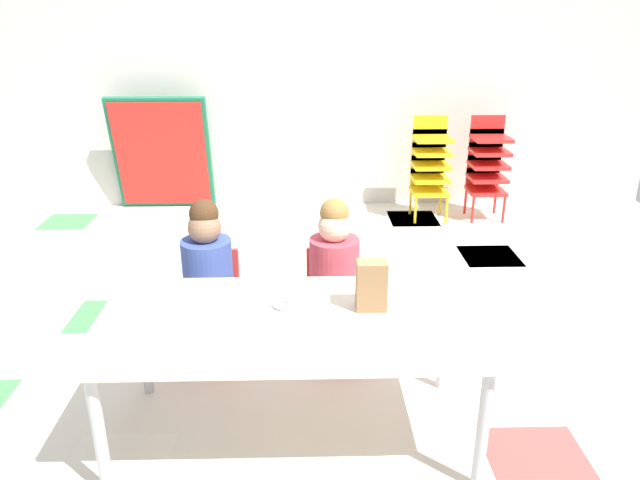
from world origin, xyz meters
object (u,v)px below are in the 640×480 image
at_px(folded_activity_table, 162,154).
at_px(donut_powdered_on_plate, 285,303).
at_px(seated_child_near_camera, 208,268).
at_px(kid_chair_red_stack, 487,162).
at_px(kid_chair_yellow_stack, 430,162).
at_px(craft_table, 293,327).
at_px(seated_child_middle_seat, 334,266).
at_px(paper_bag_brown, 371,285).
at_px(paper_plate_near_edge, 285,307).

distance_m(folded_activity_table, donut_powdered_on_plate, 3.43).
distance_m(seated_child_near_camera, kid_chair_red_stack, 3.20).
bearing_deg(kid_chair_yellow_stack, donut_powdered_on_plate, -112.73).
xyz_separation_m(craft_table, seated_child_near_camera, (-0.45, 0.63, 0.00)).
distance_m(craft_table, donut_powdered_on_plate, 0.12).
xyz_separation_m(seated_child_middle_seat, paper_bag_brown, (0.13, -0.56, 0.16)).
relative_size(folded_activity_table, donut_powdered_on_plate, 9.68).
distance_m(paper_plate_near_edge, donut_powdered_on_plate, 0.02).
distance_m(kid_chair_red_stack, donut_powdered_on_plate, 3.39).
height_order(craft_table, folded_activity_table, folded_activity_table).
relative_size(kid_chair_red_stack, folded_activity_table, 0.85).
bearing_deg(folded_activity_table, craft_table, -68.84).
distance_m(seated_child_near_camera, paper_bag_brown, 0.98).
relative_size(kid_chair_yellow_stack, kid_chair_red_stack, 1.00).
xyz_separation_m(kid_chair_yellow_stack, paper_bag_brown, (-0.85, -2.92, 0.20)).
height_order(seated_child_near_camera, folded_activity_table, folded_activity_table).
height_order(paper_bag_brown, donut_powdered_on_plate, paper_bag_brown).
distance_m(paper_bag_brown, donut_powdered_on_plate, 0.38).
bearing_deg(kid_chair_red_stack, kid_chair_yellow_stack, 180.00).
distance_m(kid_chair_yellow_stack, kid_chair_red_stack, 0.52).
height_order(seated_child_near_camera, kid_chair_yellow_stack, seated_child_near_camera).
bearing_deg(donut_powdered_on_plate, folded_activity_table, 111.14).
xyz_separation_m(seated_child_near_camera, kid_chair_yellow_stack, (1.64, 2.36, -0.04)).
bearing_deg(paper_bag_brown, kid_chair_red_stack, 64.95).
relative_size(seated_child_near_camera, folded_activity_table, 0.84).
relative_size(folded_activity_table, paper_bag_brown, 4.94).
xyz_separation_m(seated_child_near_camera, seated_child_middle_seat, (0.66, 0.00, 0.00)).
height_order(craft_table, donut_powdered_on_plate, donut_powdered_on_plate).
xyz_separation_m(craft_table, seated_child_middle_seat, (0.21, 0.63, 0.00)).
xyz_separation_m(craft_table, paper_plate_near_edge, (-0.03, 0.08, 0.05)).
distance_m(seated_child_near_camera, donut_powdered_on_plate, 0.69).
distance_m(craft_table, seated_child_middle_seat, 0.66).
height_order(craft_table, kid_chair_yellow_stack, kid_chair_yellow_stack).
bearing_deg(seated_child_middle_seat, paper_bag_brown, -76.83).
bearing_deg(paper_plate_near_edge, kid_chair_yellow_stack, 67.27).
height_order(craft_table, seated_child_middle_seat, seated_child_middle_seat).
bearing_deg(folded_activity_table, paper_bag_brown, -63.41).
distance_m(seated_child_middle_seat, kid_chair_yellow_stack, 2.55).
xyz_separation_m(seated_child_near_camera, kid_chair_red_stack, (2.15, 2.36, -0.04)).
bearing_deg(paper_bag_brown, donut_powdered_on_plate, 177.99).
bearing_deg(paper_plate_near_edge, folded_activity_table, 111.14).
xyz_separation_m(craft_table, kid_chair_red_stack, (1.70, 2.99, -0.04)).
distance_m(seated_child_middle_seat, kid_chair_red_stack, 2.79).
bearing_deg(paper_plate_near_edge, craft_table, -68.24).
xyz_separation_m(paper_plate_near_edge, donut_powdered_on_plate, (0.00, 0.00, 0.02)).
xyz_separation_m(seated_child_middle_seat, folded_activity_table, (-1.47, 2.65, -0.02)).
bearing_deg(seated_child_middle_seat, craft_table, -108.06).
bearing_deg(donut_powdered_on_plate, paper_bag_brown, -2.01).
bearing_deg(donut_powdered_on_plate, paper_plate_near_edge, 0.00).
relative_size(kid_chair_red_stack, paper_plate_near_edge, 5.11).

